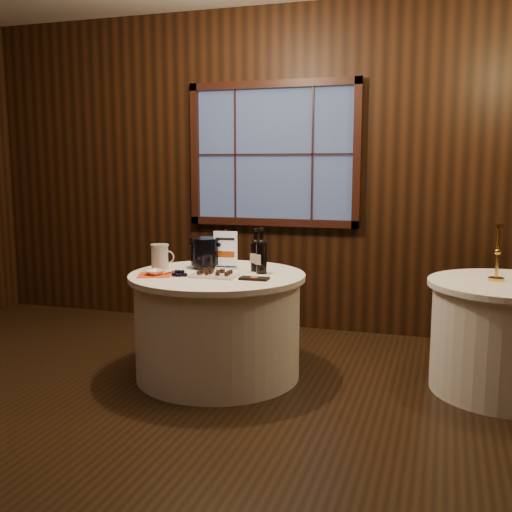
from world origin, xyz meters
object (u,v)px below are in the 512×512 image
(grape_bunch, at_px, (179,273))
(cracker_bowl, at_px, (155,272))
(main_table, at_px, (218,325))
(port_bottle_left, at_px, (256,253))
(port_bottle_right, at_px, (261,254))
(brass_candlestick, at_px, (497,260))
(chocolate_plate, at_px, (215,274))
(chocolate_box, at_px, (254,278))
(sign_stand, at_px, (226,256))
(side_table, at_px, (507,337))
(ice_bucket, at_px, (205,252))

(grape_bunch, height_order, cracker_bowl, grape_bunch)
(main_table, distance_m, grape_bunch, 0.49)
(port_bottle_left, relative_size, grape_bunch, 1.75)
(main_table, bearing_deg, port_bottle_left, 36.76)
(port_bottle_right, height_order, brass_candlestick, brass_candlestick)
(chocolate_plate, xyz_separation_m, cracker_bowl, (-0.43, -0.08, 0.00))
(port_bottle_right, xyz_separation_m, chocolate_box, (0.02, -0.25, -0.14))
(grape_bunch, bearing_deg, port_bottle_right, 29.03)
(sign_stand, bearing_deg, side_table, -1.74)
(cracker_bowl, distance_m, brass_candlestick, 2.38)
(sign_stand, distance_m, port_bottle_left, 0.25)
(main_table, bearing_deg, chocolate_box, -23.66)
(side_table, xyz_separation_m, cracker_bowl, (-2.40, -0.50, 0.40))
(port_bottle_left, height_order, brass_candlestick, brass_candlestick)
(side_table, xyz_separation_m, chocolate_box, (-1.67, -0.44, 0.39))
(port_bottle_left, relative_size, port_bottle_right, 0.96)
(chocolate_plate, distance_m, chocolate_box, 0.30)
(chocolate_box, bearing_deg, side_table, 13.92)
(sign_stand, relative_size, chocolate_plate, 0.90)
(grape_bunch, bearing_deg, ice_bucket, 83.34)
(main_table, distance_m, cracker_bowl, 0.60)
(chocolate_box, bearing_deg, main_table, 155.39)
(port_bottle_left, bearing_deg, ice_bucket, -170.73)
(sign_stand, distance_m, port_bottle_right, 0.34)
(side_table, distance_m, port_bottle_left, 1.84)
(brass_candlestick, bearing_deg, cracker_bowl, -167.14)
(sign_stand, distance_m, chocolate_box, 0.50)
(cracker_bowl, bearing_deg, grape_bunch, 3.15)
(side_table, distance_m, grape_bunch, 2.30)
(chocolate_plate, bearing_deg, chocolate_box, -4.29)
(grape_bunch, bearing_deg, main_table, 40.77)
(port_bottle_right, xyz_separation_m, ice_bucket, (-0.48, 0.08, -0.02))
(port_bottle_left, bearing_deg, chocolate_plate, -114.67)
(chocolate_plate, xyz_separation_m, chocolate_box, (0.30, -0.02, -0.01))
(port_bottle_right, height_order, ice_bucket, port_bottle_right)
(sign_stand, height_order, ice_bucket, sign_stand)
(chocolate_plate, height_order, grape_bunch, chocolate_plate)
(sign_stand, xyz_separation_m, brass_candlestick, (1.92, 0.12, 0.04))
(chocolate_plate, distance_m, brass_candlestick, 1.94)
(side_table, relative_size, chocolate_plate, 3.27)
(chocolate_box, bearing_deg, sign_stand, 133.08)
(port_bottle_right, relative_size, brass_candlestick, 0.86)
(main_table, relative_size, chocolate_plate, 3.88)
(ice_bucket, height_order, cracker_bowl, ice_bucket)
(side_table, distance_m, ice_bucket, 2.23)
(cracker_bowl, bearing_deg, chocolate_box, 4.15)
(sign_stand, relative_size, port_bottle_right, 0.90)
(main_table, bearing_deg, port_bottle_right, 18.59)
(port_bottle_right, distance_m, brass_candlestick, 1.62)
(ice_bucket, height_order, chocolate_box, ice_bucket)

